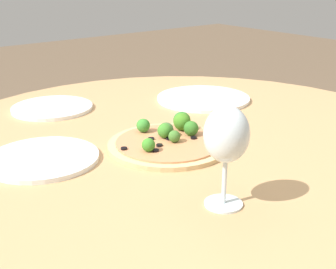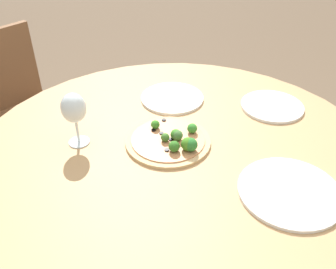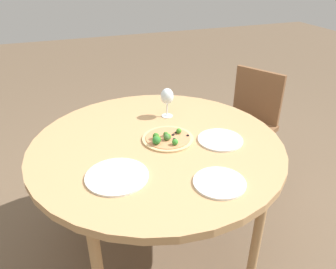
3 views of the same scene
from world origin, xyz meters
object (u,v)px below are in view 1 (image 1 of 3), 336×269
(plate_near, at_px, (203,98))
(wine_glass, at_px, (226,137))
(pizza, at_px, (169,140))
(plate_far, at_px, (43,158))
(plate_side, at_px, (52,108))

(plate_near, bearing_deg, wine_glass, 140.42)
(pizza, height_order, wine_glass, wine_glass)
(plate_near, height_order, plate_far, same)
(pizza, xyz_separation_m, plate_near, (0.23, -0.31, -0.01))
(wine_glass, height_order, plate_side, wine_glass)
(plate_near, relative_size, plate_side, 1.23)
(pizza, xyz_separation_m, wine_glass, (-0.27, 0.10, 0.11))
(pizza, distance_m, plate_near, 0.38)
(wine_glass, distance_m, plate_side, 0.70)
(plate_near, xyz_separation_m, plate_side, (0.19, 0.40, 0.00))
(plate_side, bearing_deg, plate_far, 151.51)
(plate_near, bearing_deg, pizza, 125.88)
(pizza, distance_m, wine_glass, 0.31)
(wine_glass, relative_size, plate_near, 0.63)
(plate_near, bearing_deg, plate_side, 64.09)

